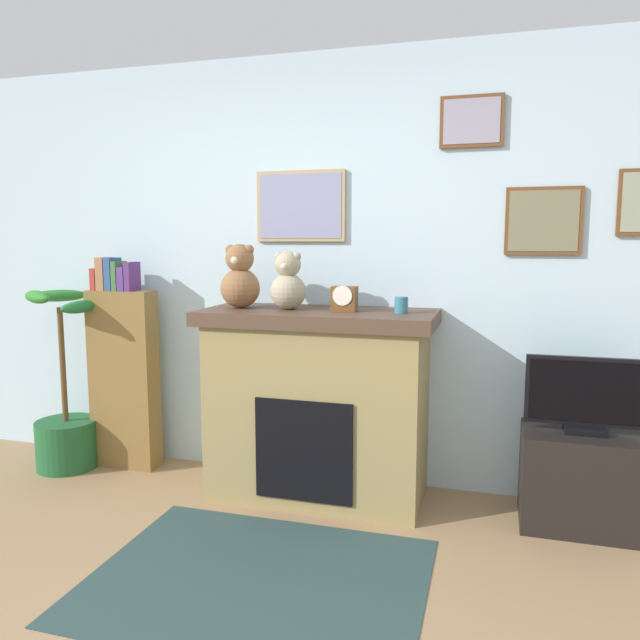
% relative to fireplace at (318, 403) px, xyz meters
% --- Properties ---
extents(back_wall, '(5.20, 0.15, 2.60)m').
position_rel_fireplace_xyz_m(back_wall, '(-0.15, 0.35, 0.75)').
color(back_wall, silver).
rests_on(back_wall, ground_plane).
extents(fireplace, '(1.34, 0.63, 1.10)m').
position_rel_fireplace_xyz_m(fireplace, '(0.00, 0.00, 0.00)').
color(fireplace, '#948250').
rests_on(fireplace, ground_plane).
extents(bookshelf, '(0.44, 0.16, 1.38)m').
position_rel_fireplace_xyz_m(bookshelf, '(-1.36, 0.09, 0.08)').
color(bookshelf, brown).
rests_on(bookshelf, ground_plane).
extents(potted_plant, '(0.53, 0.57, 1.18)m').
position_rel_fireplace_xyz_m(potted_plant, '(-1.72, -0.05, -0.25)').
color(potted_plant, '#1E592D').
rests_on(potted_plant, ground_plane).
extents(tv_stand, '(0.61, 0.40, 0.51)m').
position_rel_fireplace_xyz_m(tv_stand, '(1.43, -0.01, -0.30)').
color(tv_stand, black).
rests_on(tv_stand, ground_plane).
extents(television, '(0.60, 0.14, 0.40)m').
position_rel_fireplace_xyz_m(television, '(1.43, -0.01, 0.14)').
color(television, black).
rests_on(television, tv_stand).
extents(area_rug, '(1.47, 1.14, 0.01)m').
position_rel_fireplace_xyz_m(area_rug, '(-0.00, -0.96, -0.55)').
color(area_rug, '#2A4342').
rests_on(area_rug, ground_plane).
extents(candle_jar, '(0.07, 0.07, 0.09)m').
position_rel_fireplace_xyz_m(candle_jar, '(0.48, -0.02, 0.59)').
color(candle_jar, teal).
rests_on(candle_jar, fireplace).
extents(mantel_clock, '(0.14, 0.10, 0.15)m').
position_rel_fireplace_xyz_m(mantel_clock, '(0.16, -0.02, 0.61)').
color(mantel_clock, brown).
rests_on(mantel_clock, fireplace).
extents(teddy_bear_cream, '(0.23, 0.23, 0.37)m').
position_rel_fireplace_xyz_m(teddy_bear_cream, '(-0.47, -0.02, 0.71)').
color(teddy_bear_cream, brown).
rests_on(teddy_bear_cream, fireplace).
extents(teddy_bear_brown, '(0.21, 0.21, 0.33)m').
position_rel_fireplace_xyz_m(teddy_bear_brown, '(-0.17, -0.02, 0.69)').
color(teddy_bear_brown, tan).
rests_on(teddy_bear_brown, fireplace).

